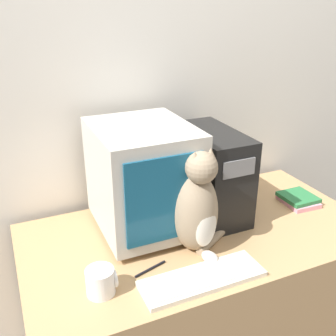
% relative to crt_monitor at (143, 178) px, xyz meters
% --- Properties ---
extents(wall_back, '(7.00, 0.05, 2.50)m').
position_rel_crt_monitor_xyz_m(wall_back, '(0.20, 0.32, 0.28)').
color(wall_back, silver).
rests_on(wall_back, ground_plane).
extents(desk, '(1.43, 0.75, 0.74)m').
position_rel_crt_monitor_xyz_m(desk, '(0.20, -0.12, -0.60)').
color(desk, tan).
rests_on(desk, ground_plane).
extents(crt_monitor, '(0.37, 0.44, 0.44)m').
position_rel_crt_monitor_xyz_m(crt_monitor, '(0.00, 0.00, 0.00)').
color(crt_monitor, '#BCB7AD').
rests_on(crt_monitor, desk).
extents(computer_tower, '(0.20, 0.41, 0.38)m').
position_rel_crt_monitor_xyz_m(computer_tower, '(0.31, 0.00, -0.04)').
color(computer_tower, black).
rests_on(computer_tower, desk).
extents(keyboard, '(0.44, 0.14, 0.02)m').
position_rel_crt_monitor_xyz_m(keyboard, '(0.06, -0.40, -0.22)').
color(keyboard, silver).
rests_on(keyboard, desk).
extents(cat, '(0.26, 0.24, 0.42)m').
position_rel_crt_monitor_xyz_m(cat, '(0.12, -0.22, -0.05)').
color(cat, gray).
rests_on(cat, desk).
extents(book_stack, '(0.15, 0.17, 0.04)m').
position_rel_crt_monitor_xyz_m(book_stack, '(0.74, -0.10, -0.21)').
color(book_stack, pink).
rests_on(book_stack, desk).
extents(pen, '(0.13, 0.05, 0.01)m').
position_rel_crt_monitor_xyz_m(pen, '(-0.08, -0.27, -0.22)').
color(pen, black).
rests_on(pen, desk).
extents(mug, '(0.10, 0.09, 0.09)m').
position_rel_crt_monitor_xyz_m(mug, '(-0.27, -0.32, -0.18)').
color(mug, white).
rests_on(mug, desk).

